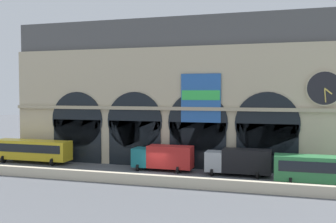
% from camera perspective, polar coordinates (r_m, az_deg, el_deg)
% --- Properties ---
extents(ground_plane, '(200.00, 200.00, 0.00)m').
position_cam_1_polar(ground_plane, '(46.36, -2.21, -9.23)').
color(ground_plane, '#54565B').
extents(quay_parapet_wall, '(90.00, 0.70, 1.11)m').
position_cam_1_polar(quay_parapet_wall, '(41.70, -4.42, -9.82)').
color(quay_parapet_wall, beige).
rests_on(quay_parapet_wall, ground).
extents(station_building, '(44.13, 4.71, 19.43)m').
position_cam_1_polar(station_building, '(52.16, 0.32, 2.49)').
color(station_building, '#BCAD8C').
rests_on(station_building, ground).
extents(bus_west, '(11.00, 3.25, 3.10)m').
position_cam_1_polar(bus_west, '(56.89, -19.18, -5.32)').
color(bus_west, gold).
rests_on(bus_west, ground).
extents(box_truck_center, '(7.50, 2.91, 3.12)m').
position_cam_1_polar(box_truck_center, '(48.41, -0.69, -6.66)').
color(box_truck_center, '#19727A').
rests_on(box_truck_center, ground).
extents(box_truck_mideast, '(7.50, 2.91, 3.12)m').
position_cam_1_polar(box_truck_mideast, '(46.28, 10.31, -7.15)').
color(box_truck_mideast, '#ADB2B7').
rests_on(box_truck_mideast, ground).
extents(bus_east, '(11.00, 3.25, 3.10)m').
position_cam_1_polar(bus_east, '(43.52, 22.57, -7.84)').
color(bus_east, '#2D7A42').
rests_on(bus_east, ground).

